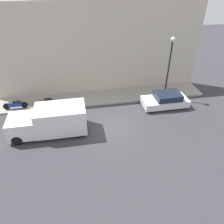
% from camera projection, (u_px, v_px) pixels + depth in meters
% --- Properties ---
extents(ground_plane, '(60.00, 60.00, 0.00)m').
position_uv_depth(ground_plane, '(110.00, 127.00, 16.36)').
color(ground_plane, '#38383D').
extents(sidewalk, '(2.56, 18.73, 0.14)m').
position_uv_depth(sidewalk, '(101.00, 97.00, 19.95)').
color(sidewalk, gray).
rests_on(sidewalk, ground_plane).
extents(building_facade, '(0.30, 18.73, 7.98)m').
position_uv_depth(building_facade, '(98.00, 50.00, 18.93)').
color(building_facade, beige).
rests_on(building_facade, ground_plane).
extents(parked_car, '(1.81, 3.83, 1.23)m').
position_uv_depth(parked_car, '(166.00, 100.00, 18.52)').
color(parked_car, silver).
rests_on(parked_car, ground_plane).
extents(delivery_van, '(2.10, 5.32, 2.06)m').
position_uv_depth(delivery_van, '(49.00, 121.00, 15.28)').
color(delivery_van, white).
rests_on(delivery_van, ground_plane).
extents(motorcycle_red, '(0.30, 2.08, 0.77)m').
position_uv_depth(motorcycle_red, '(47.00, 103.00, 18.21)').
color(motorcycle_red, '#B21E1E').
rests_on(motorcycle_red, sidewalk).
extents(motorcycle_blue, '(0.30, 1.96, 0.72)m').
position_uv_depth(motorcycle_blue, '(15.00, 104.00, 18.03)').
color(motorcycle_blue, navy).
rests_on(motorcycle_blue, sidewalk).
extents(streetlamp, '(0.36, 0.36, 5.30)m').
position_uv_depth(streetlamp, '(170.00, 59.00, 18.06)').
color(streetlamp, black).
rests_on(streetlamp, sidewalk).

